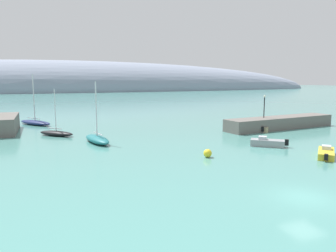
# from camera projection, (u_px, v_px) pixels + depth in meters

# --- Properties ---
(water) EXTENTS (600.00, 600.00, 0.00)m
(water) POSITION_uv_depth(u_px,v_px,m) (304.00, 197.00, 22.95)
(water) COLOR teal
(water) RESTS_ON ground
(breakwater_rocks) EXTENTS (21.37, 6.40, 1.95)m
(breakwater_rocks) POSITION_uv_depth(u_px,v_px,m) (280.00, 123.00, 54.36)
(breakwater_rocks) COLOR #66605B
(breakwater_rocks) RESTS_ON ground
(distant_ridge) EXTENTS (395.11, 60.39, 39.54)m
(distant_ridge) POSITION_uv_depth(u_px,v_px,m) (58.00, 91.00, 209.55)
(distant_ridge) COLOR gray
(distant_ridge) RESTS_ON ground
(sailboat_black_near_shore) EXTENTS (5.32, 5.20, 6.82)m
(sailboat_black_near_shore) POSITION_uv_depth(u_px,v_px,m) (56.00, 133.00, 47.34)
(sailboat_black_near_shore) COLOR black
(sailboat_black_near_shore) RESTS_ON water
(sailboat_navy_mid_mooring) EXTENTS (6.43, 7.99, 9.03)m
(sailboat_navy_mid_mooring) POSITION_uv_depth(u_px,v_px,m) (35.00, 122.00, 58.64)
(sailboat_navy_mid_mooring) COLOR navy
(sailboat_navy_mid_mooring) RESTS_ON water
(sailboat_teal_outer_mooring) EXTENTS (3.23, 6.83, 7.92)m
(sailboat_teal_outer_mooring) POSITION_uv_depth(u_px,v_px,m) (97.00, 139.00, 42.22)
(sailboat_teal_outer_mooring) COLOR #1E6B70
(sailboat_teal_outer_mooring) RESTS_ON water
(motorboat_grey_foreground) EXTENTS (4.06, 3.75, 1.23)m
(motorboat_grey_foreground) POSITION_uv_depth(u_px,v_px,m) (267.00, 143.00, 40.06)
(motorboat_grey_foreground) COLOR gray
(motorboat_grey_foreground) RESTS_ON water
(motorboat_sand_alongside_breakwater) EXTENTS (4.68, 4.97, 1.20)m
(motorboat_sand_alongside_breakwater) POSITION_uv_depth(u_px,v_px,m) (264.00, 127.00, 52.64)
(motorboat_sand_alongside_breakwater) COLOR #C6B284
(motorboat_sand_alongside_breakwater) RESTS_ON water
(motorboat_yellow_outer) EXTENTS (4.37, 4.22, 1.09)m
(motorboat_yellow_outer) POSITION_uv_depth(u_px,v_px,m) (326.00, 153.00, 34.74)
(motorboat_yellow_outer) COLOR yellow
(motorboat_yellow_outer) RESTS_ON water
(mooring_buoy_yellow) EXTENTS (0.89, 0.89, 0.89)m
(mooring_buoy_yellow) POSITION_uv_depth(u_px,v_px,m) (208.00, 153.00, 34.46)
(mooring_buoy_yellow) COLOR yellow
(mooring_buoy_yellow) RESTS_ON water
(harbor_lamp_post) EXTENTS (0.36, 0.36, 3.68)m
(harbor_lamp_post) POSITION_uv_depth(u_px,v_px,m) (264.00, 104.00, 52.70)
(harbor_lamp_post) COLOR black
(harbor_lamp_post) RESTS_ON breakwater_rocks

